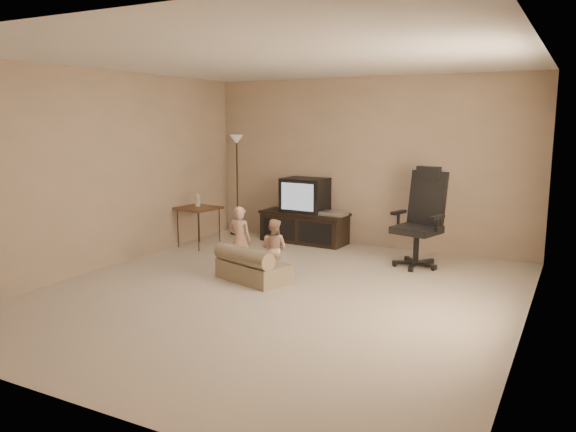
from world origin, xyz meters
name	(u,v)px	position (x,y,z in m)	size (l,w,h in m)	color
floor	(277,294)	(0.00, 0.00, 0.00)	(5.50, 5.50, 0.00)	beige
room_shell	(276,155)	(0.00, 0.00, 1.52)	(5.50, 5.50, 5.50)	silver
tv_stand	(305,216)	(-0.89, 2.49, 0.42)	(1.41, 0.58, 1.00)	black
office_chair	(420,231)	(1.06, 1.91, 0.46)	(0.73, 0.75, 1.29)	black
side_table	(198,208)	(-2.15, 1.47, 0.58)	(0.62, 0.62, 0.81)	brown
floor_lamp	(237,162)	(-2.16, 2.55, 1.20)	(0.25, 0.25, 1.64)	#312316
child_sofa	(251,267)	(-0.51, 0.29, 0.17)	(0.97, 0.72, 0.43)	gray
toddler_left	(240,240)	(-0.79, 0.49, 0.42)	(0.31, 0.23, 0.85)	tan
toddler_right	(274,248)	(-0.35, 0.56, 0.36)	(0.35, 0.19, 0.72)	tan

